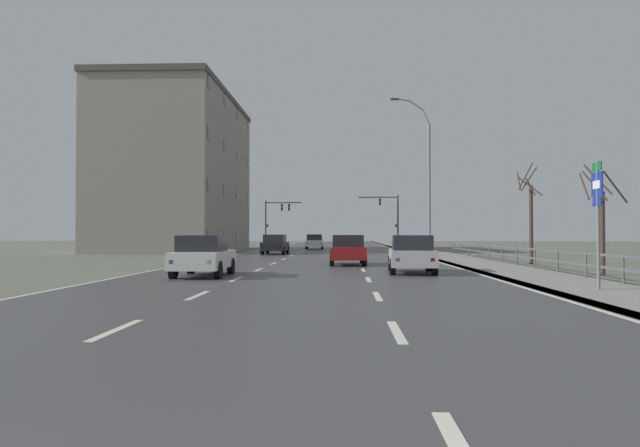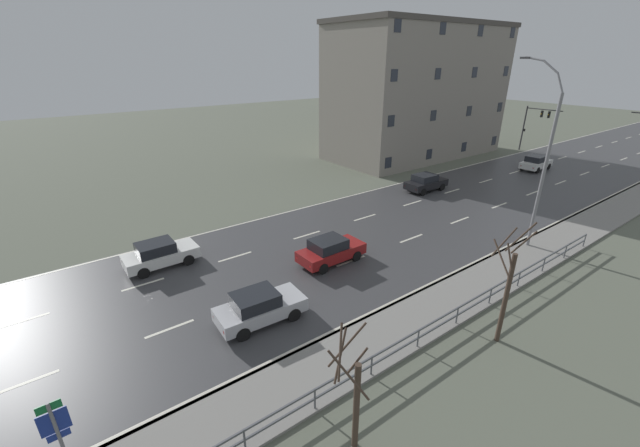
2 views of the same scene
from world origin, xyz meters
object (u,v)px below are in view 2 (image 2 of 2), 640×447
at_px(car_far_left, 331,250).
at_px(car_distant, 259,307).
at_px(street_lamp_midground, 543,162).
at_px(traffic_signal_left, 533,121).
at_px(car_near_right, 160,254).
at_px(brick_building, 418,92).
at_px(highway_sign, 61,440).
at_px(car_mid_centre, 536,163).
at_px(car_near_left, 426,182).

bearing_deg(car_far_left, car_distant, -68.19).
bearing_deg(car_distant, street_lamp_midground, 82.85).
distance_m(traffic_signal_left, car_far_left, 40.12).
bearing_deg(car_near_right, car_far_left, 55.65).
distance_m(street_lamp_midground, car_near_right, 23.40).
bearing_deg(street_lamp_midground, car_near_right, -119.48).
bearing_deg(brick_building, highway_sign, -59.93).
xyz_separation_m(car_distant, car_mid_centre, (-5.86, 36.89, 0.00)).
bearing_deg(car_near_left, car_far_left, -68.44).
relative_size(highway_sign, car_mid_centre, 0.87).
bearing_deg(traffic_signal_left, car_near_left, -83.10).
bearing_deg(brick_building, car_distant, -59.35).
bearing_deg(car_mid_centre, brick_building, -160.61).
xyz_separation_m(car_far_left, car_near_left, (-5.61, 15.38, 0.00)).
bearing_deg(car_near_left, car_mid_centre, 82.88).
relative_size(street_lamp_midground, car_near_left, 2.76).
bearing_deg(car_near_left, traffic_signal_left, 98.42).
distance_m(traffic_signal_left, car_mid_centre, 10.30).
bearing_deg(car_distant, car_near_right, -162.15).
bearing_deg(brick_building, traffic_signal_left, 59.87).
bearing_deg(highway_sign, car_near_right, 154.97).
bearing_deg(car_mid_centre, car_near_left, -100.57).
height_order(street_lamp_midground, car_far_left, street_lamp_midground).
relative_size(car_distant, brick_building, 0.19).
height_order(traffic_signal_left, car_mid_centre, traffic_signal_left).
bearing_deg(traffic_signal_left, highway_sign, -74.04).
bearing_deg(car_distant, brick_building, 123.57).
relative_size(traffic_signal_left, car_mid_centre, 1.35).
relative_size(car_near_left, brick_building, 0.19).
bearing_deg(brick_building, car_mid_centre, 21.31).
height_order(car_distant, brick_building, brick_building).
xyz_separation_m(street_lamp_midground, highway_sign, (0.98, -25.66, -3.24)).
xyz_separation_m(car_mid_centre, brick_building, (-13.00, -5.07, 6.72)).
relative_size(car_distant, car_mid_centre, 1.01).
distance_m(car_near_right, car_near_left, 23.69).
height_order(street_lamp_midground, car_distant, street_lamp_midground).
distance_m(street_lamp_midground, highway_sign, 25.89).
height_order(street_lamp_midground, car_mid_centre, street_lamp_midground).
xyz_separation_m(highway_sign, car_near_left, (-12.33, 29.41, -1.52)).
xyz_separation_m(car_distant, brick_building, (-18.85, 31.82, 6.72)).
distance_m(car_far_left, car_mid_centre, 30.92).
bearing_deg(car_near_right, car_mid_centre, 85.96).
xyz_separation_m(car_near_right, brick_building, (-10.74, 33.99, 6.72)).
height_order(car_near_right, car_near_left, same).
distance_m(traffic_signal_left, brick_building, 15.95).
relative_size(car_near_right, car_near_left, 0.99).
height_order(car_distant, car_mid_centre, same).
xyz_separation_m(highway_sign, car_near_right, (-12.25, 5.72, -1.52)).
bearing_deg(car_distant, car_near_left, 113.76).
distance_m(car_mid_centre, brick_building, 15.49).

